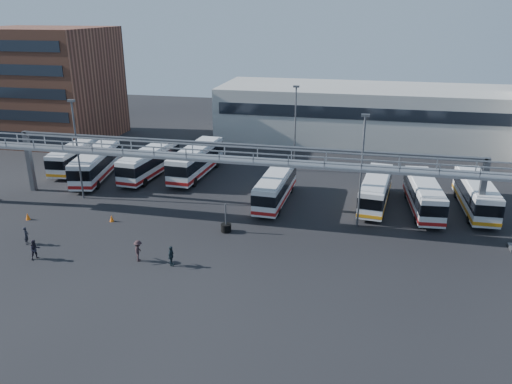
% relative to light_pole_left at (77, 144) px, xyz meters
% --- Properties ---
extents(ground, '(140.00, 140.00, 0.00)m').
position_rel_light_pole_left_xyz_m(ground, '(16.00, -8.00, -5.73)').
color(ground, black).
rests_on(ground, ground).
extents(gantry, '(51.40, 5.15, 7.10)m').
position_rel_light_pole_left_xyz_m(gantry, '(16.00, -2.13, -0.22)').
color(gantry, gray).
rests_on(gantry, ground).
extents(apartment_building, '(18.00, 15.00, 16.00)m').
position_rel_light_pole_left_xyz_m(apartment_building, '(-18.00, 22.00, 2.27)').
color(apartment_building, brown).
rests_on(apartment_building, ground).
extents(warehouse, '(42.00, 14.00, 8.00)m').
position_rel_light_pole_left_xyz_m(warehouse, '(28.00, 30.00, -1.73)').
color(warehouse, '#9E9E99').
rests_on(warehouse, ground).
extents(light_pole_left, '(0.70, 0.35, 10.21)m').
position_rel_light_pole_left_xyz_m(light_pole_left, '(0.00, 0.00, 0.00)').
color(light_pole_left, '#4C4F54').
rests_on(light_pole_left, ground).
extents(light_pole_mid, '(0.70, 0.35, 10.21)m').
position_rel_light_pole_left_xyz_m(light_pole_mid, '(28.00, -1.00, 0.00)').
color(light_pole_mid, '#4C4F54').
rests_on(light_pole_mid, ground).
extents(light_pole_back, '(0.70, 0.35, 10.21)m').
position_rel_light_pole_left_xyz_m(light_pole_back, '(20.00, 14.00, 0.00)').
color(light_pole_back, '#4C4F54').
rests_on(light_pole_back, ground).
extents(bus_0, '(3.16, 10.31, 3.08)m').
position_rel_light_pole_left_xyz_m(bus_0, '(-6.03, 8.85, -4.02)').
color(bus_0, silver).
rests_on(bus_0, ground).
extents(bus_1, '(4.57, 11.30, 3.35)m').
position_rel_light_pole_left_xyz_m(bus_1, '(-1.69, 5.97, -3.88)').
color(bus_1, silver).
rests_on(bus_1, ground).
extents(bus_2, '(3.37, 10.96, 3.28)m').
position_rel_light_pole_left_xyz_m(bus_2, '(3.90, 8.15, -3.91)').
color(bus_2, silver).
rests_on(bus_2, ground).
extents(bus_3, '(3.23, 11.61, 3.49)m').
position_rel_light_pole_left_xyz_m(bus_3, '(9.10, 9.60, -3.80)').
color(bus_3, silver).
rests_on(bus_3, ground).
extents(bus_5, '(2.76, 10.26, 3.09)m').
position_rel_light_pole_left_xyz_m(bus_5, '(19.70, 3.06, -4.02)').
color(bus_5, silver).
rests_on(bus_5, ground).
extents(bus_7, '(3.44, 10.28, 3.06)m').
position_rel_light_pole_left_xyz_m(bus_7, '(29.55, 4.44, -4.03)').
color(bus_7, silver).
rests_on(bus_7, ground).
extents(bus_8, '(3.19, 10.44, 3.12)m').
position_rel_light_pole_left_xyz_m(bus_8, '(34.03, 3.99, -4.00)').
color(bus_8, silver).
rests_on(bus_8, ground).
extents(bus_9, '(2.72, 10.55, 3.19)m').
position_rel_light_pole_left_xyz_m(bus_9, '(38.94, 5.10, -3.96)').
color(bus_9, silver).
rests_on(bus_9, ground).
extents(pedestrian_a, '(0.54, 0.65, 1.53)m').
position_rel_light_pole_left_xyz_m(pedestrian_a, '(1.18, -10.79, -4.96)').
color(pedestrian_a, black).
rests_on(pedestrian_a, ground).
extents(pedestrian_b, '(0.97, 1.00, 1.63)m').
position_rel_light_pole_left_xyz_m(pedestrian_b, '(3.56, -12.97, -4.91)').
color(pedestrian_b, '#25202D').
rests_on(pedestrian_b, ground).
extents(pedestrian_c, '(0.92, 1.25, 1.72)m').
position_rel_light_pole_left_xyz_m(pedestrian_c, '(11.59, -11.50, -4.87)').
color(pedestrian_c, '#302023').
rests_on(pedestrian_c, ground).
extents(pedestrian_d, '(0.43, 0.95, 1.61)m').
position_rel_light_pole_left_xyz_m(pedestrian_d, '(14.35, -11.66, -4.92)').
color(pedestrian_d, '#1A282F').
rests_on(pedestrian_d, ground).
extents(cone_left, '(0.43, 0.43, 0.65)m').
position_rel_light_pole_left_xyz_m(cone_left, '(-2.02, -6.26, -5.40)').
color(cone_left, orange).
rests_on(cone_left, ground).
extents(cone_right, '(0.45, 0.45, 0.63)m').
position_rel_light_pole_left_xyz_m(cone_right, '(5.82, -4.95, -5.41)').
color(cone_right, orange).
rests_on(cone_right, ground).
extents(tire_stack, '(0.91, 0.91, 2.61)m').
position_rel_light_pole_left_xyz_m(tire_stack, '(16.74, -4.81, -5.29)').
color(tire_stack, black).
rests_on(tire_stack, ground).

